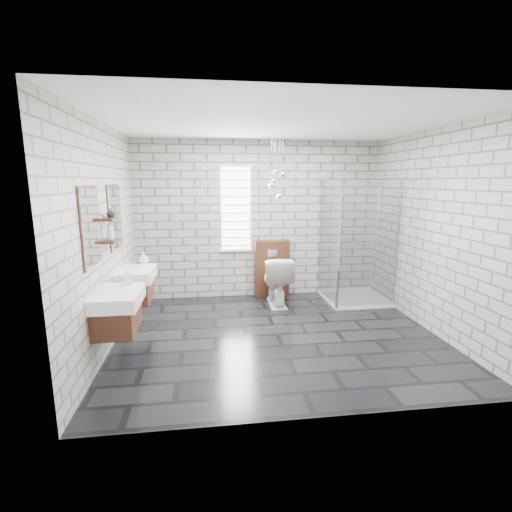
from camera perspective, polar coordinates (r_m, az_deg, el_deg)
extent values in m
cube|color=black|center=(5.08, 3.27, -12.06)|extent=(4.20, 3.60, 0.02)
cube|color=white|center=(4.71, 3.67, 19.92)|extent=(4.20, 3.60, 0.02)
cube|color=#A6A6A1|center=(6.48, 0.41, 5.55)|extent=(4.20, 0.02, 2.70)
cube|color=#A6A6A1|center=(2.98, 10.07, -1.59)|extent=(4.20, 0.02, 2.70)
cube|color=#A6A6A1|center=(4.78, -22.26, 2.61)|extent=(0.02, 3.60, 2.70)
cube|color=#A6A6A1|center=(5.51, 25.59, 3.40)|extent=(0.02, 3.60, 2.70)
cube|color=#472516|center=(4.36, -20.56, -8.91)|extent=(0.42, 0.62, 0.30)
cube|color=silver|center=(4.31, -17.97, -8.55)|extent=(0.02, 0.35, 0.01)
cube|color=white|center=(4.29, -20.44, -6.08)|extent=(0.47, 0.70, 0.15)
cylinder|color=silver|center=(4.29, -22.59, -4.36)|extent=(0.04, 0.04, 0.12)
cylinder|color=silver|center=(4.26, -21.99, -3.71)|extent=(0.10, 0.02, 0.02)
cube|color=white|center=(4.19, -24.07, 4.10)|extent=(0.03, 0.55, 0.80)
cube|color=#472516|center=(4.19, -24.23, 4.10)|extent=(0.01, 0.59, 0.84)
cube|color=#472516|center=(5.34, -18.09, -5.05)|extent=(0.42, 0.62, 0.30)
cube|color=silver|center=(5.30, -15.97, -4.72)|extent=(0.02, 0.35, 0.01)
cube|color=white|center=(5.28, -17.97, -2.70)|extent=(0.47, 0.70, 0.15)
cylinder|color=silver|center=(5.28, -19.71, -1.31)|extent=(0.04, 0.04, 0.12)
cylinder|color=silver|center=(5.26, -19.22, -0.77)|extent=(0.10, 0.02, 0.02)
cube|color=white|center=(5.20, -20.86, 5.58)|extent=(0.03, 0.55, 0.80)
cube|color=#472516|center=(5.20, -20.99, 5.57)|extent=(0.01, 0.59, 0.84)
cube|color=#472516|center=(4.72, -21.44, 2.19)|extent=(0.14, 0.30, 0.03)
cube|color=#472516|center=(4.68, -21.67, 5.33)|extent=(0.14, 0.30, 0.03)
cube|color=white|center=(6.39, -3.14, 7.25)|extent=(0.50, 0.02, 1.40)
cube|color=white|center=(6.37, -3.20, 13.72)|extent=(0.56, 0.04, 0.04)
cube|color=white|center=(6.47, -3.06, 0.87)|extent=(0.56, 0.04, 0.04)
cube|color=white|center=(6.45, -3.06, 1.65)|extent=(0.48, 0.01, 0.02)
cube|color=white|center=(6.43, -3.08, 2.88)|extent=(0.48, 0.01, 0.02)
cube|color=white|center=(6.41, -3.09, 4.12)|extent=(0.48, 0.01, 0.02)
cube|color=white|center=(6.39, -3.10, 5.36)|extent=(0.48, 0.01, 0.02)
cube|color=white|center=(6.38, -3.12, 6.61)|extent=(0.48, 0.01, 0.02)
cube|color=white|center=(6.37, -3.13, 7.87)|extent=(0.48, 0.01, 0.02)
cube|color=white|center=(6.36, -3.14, 9.13)|extent=(0.48, 0.01, 0.02)
cube|color=white|center=(6.36, -3.16, 10.39)|extent=(0.48, 0.01, 0.02)
cube|color=white|center=(6.36, -3.17, 11.65)|extent=(0.48, 0.01, 0.03)
cube|color=white|center=(6.36, -3.18, 12.91)|extent=(0.48, 0.01, 0.03)
cube|color=#472516|center=(6.55, 2.43, -1.95)|extent=(0.60, 0.20, 1.00)
cube|color=silver|center=(6.38, 2.61, 0.46)|extent=(0.18, 0.01, 0.12)
cube|color=white|center=(6.68, 14.83, -6.24)|extent=(1.00, 1.00, 0.06)
cube|color=silver|center=(6.01, 17.06, 1.51)|extent=(1.00, 0.01, 2.00)
cube|color=silver|center=(6.28, 11.15, 2.20)|extent=(0.01, 1.00, 2.00)
cube|color=silver|center=(5.83, 12.67, 1.43)|extent=(0.03, 0.03, 2.00)
cube|color=silver|center=(6.23, 21.09, 1.57)|extent=(0.03, 0.03, 2.00)
cylinder|color=silver|center=(6.80, 18.09, 3.15)|extent=(0.02, 0.02, 1.80)
cylinder|color=silver|center=(6.71, 17.95, 10.94)|extent=(0.14, 0.14, 0.02)
sphere|color=silver|center=(5.93, 2.37, 10.84)|extent=(0.09, 0.09, 0.09)
cylinder|color=silver|center=(5.94, 2.40, 14.66)|extent=(0.01, 0.01, 0.70)
sphere|color=silver|center=(6.02, 3.58, 9.20)|extent=(0.09, 0.09, 0.09)
cylinder|color=silver|center=(6.02, 3.64, 13.79)|extent=(0.01, 0.01, 0.87)
sphere|color=silver|center=(6.11, 3.00, 12.87)|extent=(0.09, 0.09, 0.09)
cylinder|color=silver|center=(6.13, 3.03, 15.56)|extent=(0.01, 0.01, 0.49)
sphere|color=silver|center=(6.09, 2.69, 11.44)|extent=(0.09, 0.09, 0.09)
cylinder|color=silver|center=(6.10, 2.72, 14.86)|extent=(0.01, 0.01, 0.64)
sphere|color=silver|center=(6.09, 4.11, 12.45)|extent=(0.09, 0.09, 0.09)
cylinder|color=silver|center=(6.10, 4.16, 15.36)|extent=(0.01, 0.01, 0.53)
imported|color=white|center=(6.14, 3.15, -3.75)|extent=(0.47, 0.81, 0.81)
imported|color=#B2B2B2|center=(4.49, -19.12, -2.99)|extent=(0.10, 0.10, 0.19)
imported|color=#B2B2B2|center=(5.55, -16.90, -0.29)|extent=(0.14, 0.14, 0.17)
imported|color=#B2B2B2|center=(4.66, -21.54, 3.62)|extent=(0.08, 0.08, 0.22)
imported|color=#B2B2B2|center=(4.72, -21.47, 6.20)|extent=(0.11, 0.11, 0.10)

